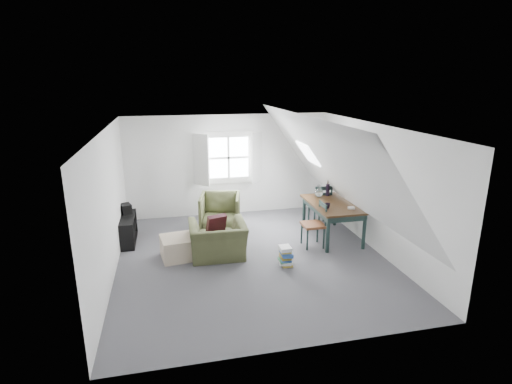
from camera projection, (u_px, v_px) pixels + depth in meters
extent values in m
plane|color=#525257|center=(252.00, 258.00, 7.68)|extent=(5.50, 5.50, 0.00)
plane|color=white|center=(251.00, 128.00, 7.00)|extent=(5.50, 5.50, 0.00)
plane|color=white|center=(228.00, 165.00, 9.92)|extent=(5.00, 0.00, 5.00)
plane|color=white|center=(300.00, 259.00, 4.76)|extent=(5.00, 0.00, 5.00)
plane|color=white|center=(109.00, 205.00, 6.81)|extent=(0.00, 5.50, 5.50)
plane|color=white|center=(375.00, 188.00, 7.87)|extent=(0.00, 5.50, 5.50)
plane|color=white|center=(164.00, 172.00, 6.87)|extent=(3.19, 5.50, 4.48)
plane|color=white|center=(332.00, 164.00, 7.53)|extent=(3.19, 5.50, 4.48)
cube|color=white|center=(228.00, 158.00, 9.85)|extent=(1.30, 0.04, 1.30)
cube|color=white|center=(201.00, 160.00, 9.55)|extent=(0.35, 0.35, 1.25)
cube|color=white|center=(257.00, 158.00, 9.84)|extent=(0.35, 0.35, 1.25)
cube|color=white|center=(228.00, 158.00, 9.84)|extent=(1.00, 0.02, 1.00)
cube|color=white|center=(229.00, 158.00, 9.82)|extent=(1.08, 0.04, 0.05)
cube|color=white|center=(229.00, 158.00, 9.82)|extent=(0.05, 0.04, 1.08)
cube|color=white|center=(308.00, 153.00, 8.75)|extent=(0.35, 0.75, 0.47)
imported|color=#434829|center=(218.00, 257.00, 7.74)|extent=(1.09, 0.96, 0.69)
imported|color=#434829|center=(220.00, 228.00, 9.20)|extent=(1.05, 1.07, 0.82)
cube|color=#390F16|center=(216.00, 224.00, 7.71)|extent=(0.42, 0.31, 0.39)
cube|color=#BFAC91|center=(178.00, 247.00, 7.65)|extent=(0.71, 0.71, 0.42)
cube|color=#311D0C|center=(333.00, 204.00, 8.47)|extent=(0.94, 1.57, 0.04)
cube|color=#1C2F2C|center=(333.00, 208.00, 8.49)|extent=(0.84, 1.47, 0.13)
cylinder|color=#1C2F2C|center=(328.00, 235.00, 7.84)|extent=(0.07, 0.07, 0.74)
cylinder|color=#1C2F2C|center=(364.00, 232.00, 8.00)|extent=(0.07, 0.07, 0.74)
cylinder|color=#1C2F2C|center=(304.00, 212.00, 9.15)|extent=(0.07, 0.07, 0.74)
cylinder|color=#1C2F2C|center=(335.00, 210.00, 9.32)|extent=(0.07, 0.07, 0.74)
sphere|color=silver|center=(319.00, 193.00, 8.82)|extent=(0.20, 0.20, 0.20)
cylinder|color=silver|center=(319.00, 187.00, 8.79)|extent=(0.06, 0.06, 0.11)
cylinder|color=black|center=(328.00, 190.00, 8.96)|extent=(0.09, 0.09, 0.27)
cylinder|color=#3F2D1E|center=(328.00, 177.00, 8.88)|extent=(0.03, 0.06, 0.48)
cylinder|color=#3F2D1E|center=(329.00, 177.00, 8.90)|extent=(0.05, 0.07, 0.48)
cylinder|color=#3F2D1E|center=(328.00, 177.00, 8.87)|extent=(0.06, 0.08, 0.47)
imported|color=black|center=(328.00, 208.00, 8.13)|extent=(0.14, 0.14, 0.10)
cube|color=white|center=(351.00, 208.00, 8.08)|extent=(0.14, 0.10, 0.04)
cube|color=brown|center=(320.00, 204.00, 9.30)|extent=(0.47, 0.47, 0.06)
cylinder|color=#1C2F2C|center=(324.00, 212.00, 9.59)|extent=(0.04, 0.04, 0.48)
cylinder|color=#1C2F2C|center=(330.00, 217.00, 9.24)|extent=(0.04, 0.04, 0.48)
cylinder|color=#1C2F2C|center=(309.00, 213.00, 9.51)|extent=(0.04, 0.04, 0.48)
cylinder|color=#1C2F2C|center=(314.00, 218.00, 9.16)|extent=(0.04, 0.04, 0.48)
cylinder|color=#1C2F2C|center=(331.00, 196.00, 9.08)|extent=(0.04, 0.04, 0.50)
cylinder|color=#1C2F2C|center=(316.00, 197.00, 9.00)|extent=(0.04, 0.04, 0.50)
cube|color=#1C2F2C|center=(324.00, 188.00, 8.98)|extent=(0.38, 0.03, 0.09)
cube|color=#1C2F2C|center=(324.00, 195.00, 9.02)|extent=(0.38, 0.03, 0.07)
cube|color=brown|center=(313.00, 225.00, 8.11)|extent=(0.43, 0.43, 0.05)
cylinder|color=#1C2F2C|center=(302.00, 233.00, 8.31)|extent=(0.04, 0.04, 0.44)
cylinder|color=#1C2F2C|center=(317.00, 232.00, 8.38)|extent=(0.04, 0.04, 0.44)
cylinder|color=#1C2F2C|center=(307.00, 240.00, 7.98)|extent=(0.04, 0.04, 0.44)
cylinder|color=#1C2F2C|center=(324.00, 238.00, 8.05)|extent=(0.04, 0.04, 0.44)
cylinder|color=#1C2F2C|center=(319.00, 211.00, 8.26)|extent=(0.04, 0.04, 0.46)
cylinder|color=#1C2F2C|center=(326.00, 216.00, 7.93)|extent=(0.04, 0.04, 0.46)
cube|color=#1C2F2C|center=(323.00, 205.00, 8.04)|extent=(0.03, 0.35, 0.08)
cube|color=#1C2F2C|center=(323.00, 211.00, 8.08)|extent=(0.03, 0.35, 0.06)
cube|color=black|center=(128.00, 241.00, 8.46)|extent=(0.36, 1.08, 0.03)
cube|color=black|center=(127.00, 230.00, 8.39)|extent=(0.36, 1.08, 0.03)
cube|color=black|center=(125.00, 217.00, 8.32)|extent=(0.36, 1.08, 0.03)
cube|color=black|center=(124.00, 239.00, 7.90)|extent=(0.36, 0.03, 0.54)
cube|color=black|center=(129.00, 221.00, 8.88)|extent=(0.36, 0.03, 0.54)
cube|color=#264C99|center=(126.00, 242.00, 8.14)|extent=(0.16, 0.18, 0.20)
cube|color=red|center=(128.00, 235.00, 8.52)|extent=(0.16, 0.22, 0.20)
cube|color=white|center=(125.00, 228.00, 8.19)|extent=(0.16, 0.20, 0.18)
cube|color=black|center=(126.00, 209.00, 8.52)|extent=(0.27, 0.32, 0.22)
cube|color=#B29933|center=(286.00, 264.00, 7.39)|extent=(0.19, 0.25, 0.03)
cube|color=white|center=(285.00, 262.00, 7.39)|extent=(0.25, 0.28, 0.03)
cube|color=white|center=(287.00, 261.00, 7.37)|extent=(0.20, 0.27, 0.03)
cube|color=#337F4C|center=(284.00, 260.00, 7.36)|extent=(0.21, 0.25, 0.03)
cube|color=#264C99|center=(286.00, 259.00, 7.34)|extent=(0.22, 0.29, 0.02)
cube|color=#B29933|center=(285.00, 257.00, 7.35)|extent=(0.19, 0.25, 0.02)
cube|color=#B29933|center=(285.00, 256.00, 7.36)|extent=(0.22, 0.28, 0.03)
cube|color=#264C99|center=(287.00, 255.00, 7.32)|extent=(0.22, 0.29, 0.03)
cube|color=#264C99|center=(286.00, 253.00, 7.31)|extent=(0.23, 0.28, 0.03)
cube|color=#B29933|center=(285.00, 251.00, 7.34)|extent=(0.20, 0.26, 0.03)
cube|color=white|center=(285.00, 249.00, 7.32)|extent=(0.21, 0.24, 0.04)
cube|color=white|center=(285.00, 247.00, 7.32)|extent=(0.21, 0.25, 0.03)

